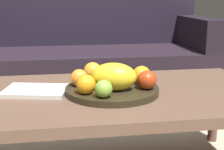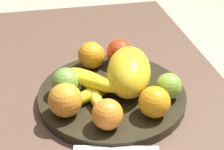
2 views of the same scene
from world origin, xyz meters
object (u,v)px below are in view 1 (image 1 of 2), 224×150
at_px(orange_front, 93,71).
at_px(apple_right, 147,80).
at_px(orange_right, 142,75).
at_px(apple_left, 104,89).
at_px(coffee_table, 111,101).
at_px(orange_back, 86,84).
at_px(banana_bunch, 108,78).
at_px(couch, 90,61).
at_px(apple_front, 111,72).
at_px(magazine, 36,91).
at_px(orange_left, 79,78).
at_px(melon_large_front, 113,77).
at_px(fruit_bowl, 112,90).

xyz_separation_m(orange_front, apple_right, (0.20, -0.17, -0.00)).
xyz_separation_m(orange_right, apple_left, (-0.18, -0.16, -0.01)).
relative_size(coffee_table, orange_back, 17.68).
bearing_deg(banana_bunch, orange_back, -130.41).
xyz_separation_m(couch, orange_back, (-0.12, -1.20, 0.15)).
relative_size(apple_front, magazine, 0.29).
distance_m(orange_left, apple_front, 0.16).
height_order(melon_large_front, orange_front, melon_large_front).
xyz_separation_m(couch, fruit_bowl, (-0.01, -1.13, 0.10)).
height_order(orange_left, apple_right, apple_right).
relative_size(coffee_table, apple_left, 19.92).
relative_size(melon_large_front, orange_back, 2.40).
distance_m(melon_large_front, apple_front, 0.16).
bearing_deg(fruit_bowl, melon_large_front, -91.90).
bearing_deg(orange_back, orange_front, 77.18).
distance_m(couch, magazine, 1.12).
relative_size(fruit_bowl, apple_left, 5.76).
relative_size(melon_large_front, orange_left, 2.54).
relative_size(coffee_table, orange_left, 18.75).
bearing_deg(magazine, fruit_bowl, 2.14).
bearing_deg(magazine, apple_left, -23.90).
distance_m(apple_right, banana_bunch, 0.17).
bearing_deg(apple_front, orange_right, -35.33).
xyz_separation_m(orange_left, orange_right, (0.26, -0.01, 0.00)).
bearing_deg(apple_right, magazine, 166.32).
height_order(couch, orange_front, couch).
xyz_separation_m(orange_front, orange_right, (0.19, -0.09, -0.00)).
distance_m(apple_front, magazine, 0.33).
relative_size(orange_right, apple_right, 1.01).
distance_m(melon_large_front, orange_back, 0.11).
bearing_deg(magazine, banana_bunch, 9.89).
bearing_deg(apple_left, apple_right, 24.00).
relative_size(melon_large_front, apple_front, 2.45).
xyz_separation_m(couch, orange_right, (0.11, -1.09, 0.15)).
distance_m(couch, banana_bunch, 1.09).
relative_size(fruit_bowl, melon_large_front, 2.13).
height_order(apple_left, apple_right, apple_right).
bearing_deg(orange_right, magazine, 176.76).
xyz_separation_m(coffee_table, apple_left, (-0.05, -0.15, 0.10)).
height_order(coffee_table, fruit_bowl, fruit_bowl).
bearing_deg(magazine, apple_front, 22.88).
height_order(orange_right, magazine, orange_right).
relative_size(coffee_table, fruit_bowl, 3.46).
bearing_deg(orange_right, apple_right, -88.89).
bearing_deg(coffee_table, orange_front, 122.03).
bearing_deg(orange_back, coffee_table, 40.11).
bearing_deg(fruit_bowl, coffee_table, 89.16).
xyz_separation_m(coffee_table, orange_right, (0.13, 0.01, 0.10)).
relative_size(coffee_table, banana_bunch, 7.93).
bearing_deg(orange_front, magazine, -164.56).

